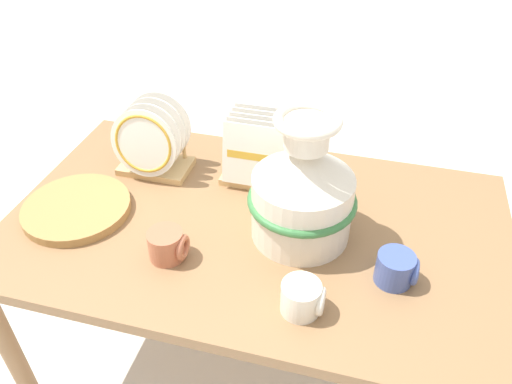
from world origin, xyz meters
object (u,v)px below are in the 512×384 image
at_px(ceramic_vase, 303,189).
at_px(mug_cream_glaze, 303,298).
at_px(dish_rack_round_plates, 152,145).
at_px(dish_rack_square_plates, 259,156).
at_px(mug_terracotta_glaze, 168,245).
at_px(mug_cobalt_glaze, 397,269).
at_px(wicker_charger_stack, 77,208).

relative_size(ceramic_vase, mug_cream_glaze, 3.61).
xyz_separation_m(dish_rack_round_plates, dish_rack_square_plates, (0.34, 0.04, -0.01)).
bearing_deg(ceramic_vase, mug_terracotta_glaze, -150.30).
height_order(dish_rack_round_plates, mug_cobalt_glaze, dish_rack_round_plates).
bearing_deg(mug_cobalt_glaze, mug_terracotta_glaze, -173.36).
bearing_deg(ceramic_vase, dish_rack_round_plates, 161.17).
bearing_deg(dish_rack_square_plates, wicker_charger_stack, -147.73).
bearing_deg(mug_cream_glaze, mug_terracotta_glaze, 167.31).
bearing_deg(dish_rack_round_plates, mug_terracotta_glaze, -60.95).
bearing_deg(wicker_charger_stack, mug_terracotta_glaze, -16.96).
height_order(dish_rack_square_plates, mug_cream_glaze, dish_rack_square_plates).
relative_size(mug_terracotta_glaze, mug_cobalt_glaze, 1.00).
xyz_separation_m(ceramic_vase, mug_cobalt_glaze, (0.26, -0.11, -0.11)).
height_order(dish_rack_round_plates, mug_cream_glaze, dish_rack_round_plates).
relative_size(dish_rack_round_plates, wicker_charger_stack, 0.77).
distance_m(ceramic_vase, dish_rack_round_plates, 0.54).
bearing_deg(mug_cobalt_glaze, ceramic_vase, 156.74).
height_order(dish_rack_round_plates, wicker_charger_stack, dish_rack_round_plates).
relative_size(dish_rack_square_plates, mug_cream_glaze, 2.19).
xyz_separation_m(dish_rack_square_plates, wicker_charger_stack, (-0.47, -0.30, -0.07)).
bearing_deg(ceramic_vase, mug_cobalt_glaze, -23.26).
bearing_deg(mug_cobalt_glaze, mug_cream_glaze, -143.82).
bearing_deg(wicker_charger_stack, mug_cream_glaze, -14.73).
relative_size(mug_cream_glaze, mug_cobalt_glaze, 1.00).
distance_m(dish_rack_round_plates, wicker_charger_stack, 0.30).
distance_m(mug_cream_glaze, mug_cobalt_glaze, 0.26).
xyz_separation_m(ceramic_vase, mug_terracotta_glaze, (-0.32, -0.18, -0.11)).
bearing_deg(ceramic_vase, mug_cream_glaze, -78.03).
height_order(ceramic_vase, mug_terracotta_glaze, ceramic_vase).
bearing_deg(mug_cobalt_glaze, dish_rack_round_plates, 159.64).
relative_size(dish_rack_round_plates, mug_terracotta_glaze, 2.34).
relative_size(ceramic_vase, dish_rack_round_plates, 1.54).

